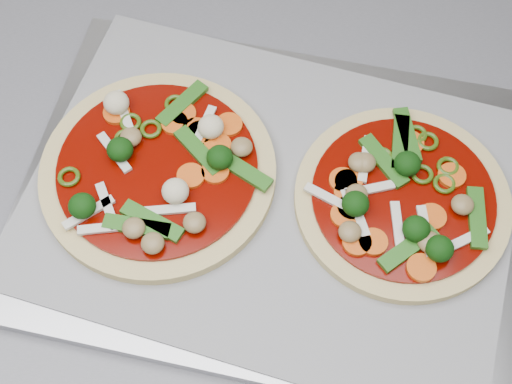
{
  "coord_description": "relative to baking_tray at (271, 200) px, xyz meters",
  "views": [
    {
      "loc": [
        0.61,
        0.95,
        1.48
      ],
      "look_at": [
        0.62,
        1.24,
        0.93
      ],
      "focal_mm": 50.0,
      "sensor_mm": 36.0,
      "label": 1
    }
  ],
  "objects": [
    {
      "name": "baking_tray",
      "position": [
        0.0,
        0.0,
        0.0
      ],
      "size": [
        0.51,
        0.43,
        0.01
      ],
      "primitive_type": "cube",
      "rotation": [
        0.0,
        0.0,
        -0.24
      ],
      "color": "gray",
      "rests_on": "countertop"
    },
    {
      "name": "parchment",
      "position": [
        0.0,
        0.0,
        0.01
      ],
      "size": [
        0.5,
        0.43,
        0.0
      ],
      "primitive_type": "cube",
      "rotation": [
        0.0,
        0.0,
        -0.33
      ],
      "color": "gray",
      "rests_on": "baking_tray"
    },
    {
      "name": "pizza_left",
      "position": [
        -0.1,
        0.02,
        0.02
      ],
      "size": [
        0.24,
        0.24,
        0.04
      ],
      "rotation": [
        0.0,
        0.0,
        0.13
      ],
      "color": "tan",
      "rests_on": "parchment"
    },
    {
      "name": "pizza_right",
      "position": [
        0.11,
        -0.01,
        0.02
      ],
      "size": [
        0.26,
        0.26,
        0.03
      ],
      "rotation": [
        0.0,
        0.0,
        -0.54
      ],
      "color": "tan",
      "rests_on": "parchment"
    }
  ]
}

